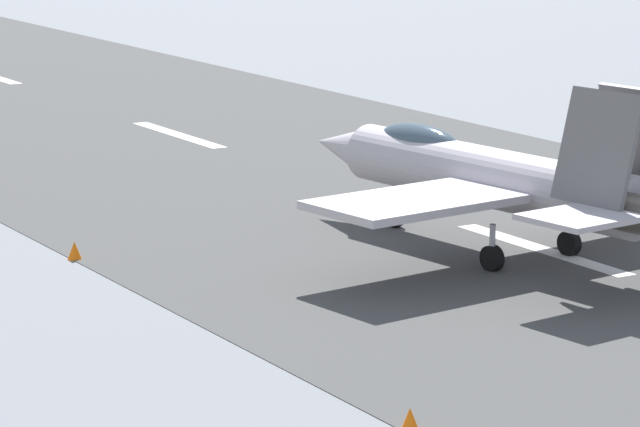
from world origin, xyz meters
TOP-DOWN VIEW (x-y plane):
  - ground_plane at (0.00, 0.00)m, footprint 400.00×400.00m
  - runway_strip at (-0.02, 0.00)m, footprint 240.00×26.00m
  - fighter_jet at (0.50, 1.57)m, footprint 16.35×14.00m
  - marker_cone_near at (-12.08, 12.90)m, footprint 0.44×0.44m
  - marker_cone_mid at (6.15, 12.90)m, footprint 0.44×0.44m

SIDE VIEW (x-z plane):
  - ground_plane at x=0.00m, z-range 0.00..0.00m
  - runway_strip at x=-0.02m, z-range 0.00..0.02m
  - marker_cone_near at x=-12.08m, z-range 0.00..0.55m
  - marker_cone_mid at x=6.15m, z-range 0.00..0.55m
  - fighter_jet at x=0.50m, z-range -0.40..5.19m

